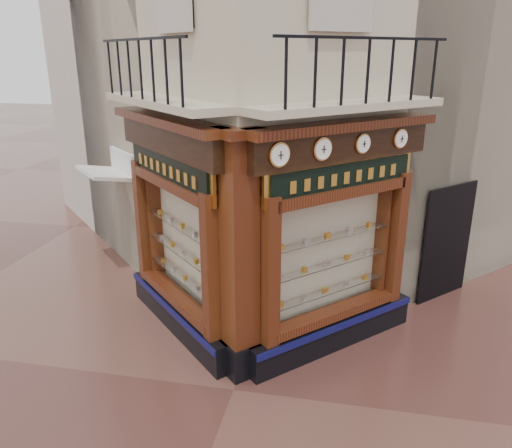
% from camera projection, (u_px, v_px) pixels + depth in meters
% --- Properties ---
extents(ground, '(80.00, 80.00, 0.00)m').
position_uv_depth(ground, '(234.00, 390.00, 7.74)').
color(ground, '#4B2823').
rests_on(ground, ground).
extents(main_building, '(11.31, 11.31, 12.00)m').
position_uv_depth(main_building, '(293.00, 4.00, 11.48)').
color(main_building, '#BEAF94').
rests_on(main_building, ground).
extents(neighbour_left, '(11.31, 11.31, 11.00)m').
position_uv_depth(neighbour_left, '(219.00, 32.00, 14.40)').
color(neighbour_left, '#BCB0A4').
rests_on(neighbour_left, ground).
extents(neighbour_right, '(11.31, 11.31, 11.00)m').
position_uv_depth(neighbour_right, '(395.00, 31.00, 13.48)').
color(neighbour_right, '#BCB0A4').
rests_on(neighbour_right, ground).
extents(shopfront_left, '(2.86, 2.86, 3.98)m').
position_uv_depth(shopfront_left, '(176.00, 231.00, 8.81)').
color(shopfront_left, black).
rests_on(shopfront_left, ground).
extents(shopfront_right, '(2.86, 2.86, 3.98)m').
position_uv_depth(shopfront_right, '(337.00, 242.00, 8.29)').
color(shopfront_right, black).
rests_on(shopfront_right, ground).
extents(corner_pilaster, '(0.85, 0.85, 3.98)m').
position_uv_depth(corner_pilaster, '(240.00, 262.00, 7.57)').
color(corner_pilaster, black).
rests_on(corner_pilaster, ground).
extents(balcony, '(5.94, 2.97, 1.03)m').
position_uv_depth(balcony, '(252.00, 103.00, 7.74)').
color(balcony, '#BEAF94').
rests_on(balcony, ground).
extents(clock_a, '(0.28, 0.28, 0.35)m').
position_uv_depth(clock_a, '(279.00, 155.00, 6.90)').
color(clock_a, '#C58541').
rests_on(clock_a, ground).
extents(clock_b, '(0.28, 0.28, 0.35)m').
position_uv_depth(clock_b, '(322.00, 149.00, 7.31)').
color(clock_b, '#C58541').
rests_on(clock_b, ground).
extents(clock_c, '(0.25, 0.25, 0.31)m').
position_uv_depth(clock_c, '(363.00, 144.00, 7.74)').
color(clock_c, '#C58541').
rests_on(clock_c, ground).
extents(clock_d, '(0.26, 0.26, 0.32)m').
position_uv_depth(clock_d, '(400.00, 139.00, 8.19)').
color(clock_d, '#C58541').
rests_on(clock_d, ground).
extents(awning, '(1.59, 1.59, 0.23)m').
position_uv_depth(awning, '(114.00, 274.00, 11.77)').
color(awning, silver).
rests_on(awning, ground).
extents(signboard_left, '(2.27, 2.27, 0.61)m').
position_uv_depth(signboard_left, '(168.00, 169.00, 8.40)').
color(signboard_left, gold).
rests_on(signboard_left, ground).
extents(signboard_right, '(2.21, 2.21, 0.59)m').
position_uv_depth(signboard_right, '(344.00, 177.00, 7.86)').
color(signboard_right, gold).
rests_on(signboard_right, ground).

